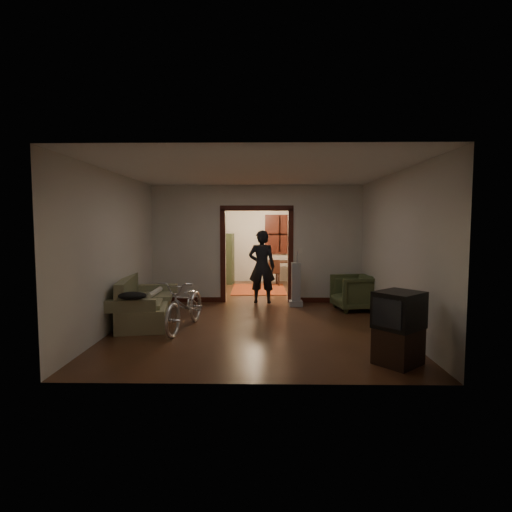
{
  "coord_description": "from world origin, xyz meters",
  "views": [
    {
      "loc": [
        0.14,
        -8.82,
        1.89
      ],
      "look_at": [
        0.0,
        -0.3,
        1.2
      ],
      "focal_mm": 28.0,
      "sensor_mm": 36.0,
      "label": 1
    }
  ],
  "objects_px": {
    "bicycle": "(186,304)",
    "sofa": "(146,300)",
    "person": "(262,267)",
    "armchair": "(354,292)",
    "locker": "(221,259)",
    "desk": "(290,272)"
  },
  "relations": [
    {
      "from": "sofa",
      "to": "locker",
      "type": "bearing_deg",
      "value": 69.65
    },
    {
      "from": "sofa",
      "to": "person",
      "type": "height_order",
      "value": "person"
    },
    {
      "from": "locker",
      "to": "bicycle",
      "type": "bearing_deg",
      "value": -83.21
    },
    {
      "from": "locker",
      "to": "desk",
      "type": "xyz_separation_m",
      "value": [
        2.2,
        0.08,
        -0.44
      ]
    },
    {
      "from": "sofa",
      "to": "bicycle",
      "type": "relative_size",
      "value": 1.08
    },
    {
      "from": "locker",
      "to": "desk",
      "type": "distance_m",
      "value": 2.24
    },
    {
      "from": "sofa",
      "to": "person",
      "type": "xyz_separation_m",
      "value": [
        2.22,
        1.95,
        0.44
      ]
    },
    {
      "from": "armchair",
      "to": "sofa",
      "type": "bearing_deg",
      "value": -84.53
    },
    {
      "from": "bicycle",
      "to": "sofa",
      "type": "bearing_deg",
      "value": 159.94
    },
    {
      "from": "sofa",
      "to": "person",
      "type": "bearing_deg",
      "value": 31.35
    },
    {
      "from": "locker",
      "to": "armchair",
      "type": "bearing_deg",
      "value": -41.39
    },
    {
      "from": "sofa",
      "to": "armchair",
      "type": "relative_size",
      "value": 2.22
    },
    {
      "from": "armchair",
      "to": "person",
      "type": "relative_size",
      "value": 0.49
    },
    {
      "from": "sofa",
      "to": "desk",
      "type": "relative_size",
      "value": 1.97
    },
    {
      "from": "person",
      "to": "bicycle",
      "type": "bearing_deg",
      "value": 64.88
    },
    {
      "from": "bicycle",
      "to": "armchair",
      "type": "bearing_deg",
      "value": 35.5
    },
    {
      "from": "bicycle",
      "to": "desk",
      "type": "xyz_separation_m",
      "value": [
        2.25,
        5.54,
        -0.1
      ]
    },
    {
      "from": "locker",
      "to": "person",
      "type": "bearing_deg",
      "value": -59.33
    },
    {
      "from": "armchair",
      "to": "desk",
      "type": "distance_m",
      "value": 4.04
    },
    {
      "from": "sofa",
      "to": "bicycle",
      "type": "bearing_deg",
      "value": -39.15
    },
    {
      "from": "armchair",
      "to": "desk",
      "type": "xyz_separation_m",
      "value": [
        -1.13,
        3.87,
        -0.03
      ]
    },
    {
      "from": "locker",
      "to": "sofa",
      "type": "bearing_deg",
      "value": -93.1
    }
  ]
}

